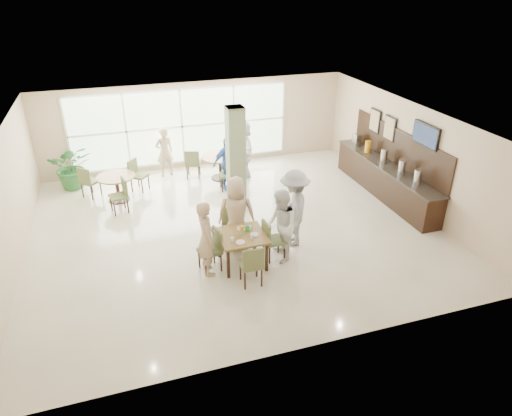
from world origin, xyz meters
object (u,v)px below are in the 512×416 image
object	(u,v)px
buffet_counter	(386,177)
teen_far	(236,214)
potted_plant	(72,166)
adult_a	(227,163)
round_table_right	(220,161)
teen_standing	(294,208)
adult_standing	(165,152)
teen_right	(281,226)
main_table	(242,238)
adult_b	(243,149)
round_table_left	(117,182)
teen_left	(206,238)

from	to	relation	value
buffet_counter	teen_far	size ratio (longest dim) A/B	2.63
potted_plant	adult_a	bearing A→B (deg)	-18.80
round_table_right	teen_standing	bearing A→B (deg)	-80.66
adult_standing	buffet_counter	bearing A→B (deg)	137.34
teen_right	adult_a	distance (m)	4.07
main_table	adult_b	world-z (taller)	adult_b
teen_far	teen_standing	xyz separation A→B (m)	(1.33, -0.24, 0.05)
teen_standing	adult_standing	bearing A→B (deg)	-137.26
adult_a	adult_b	xyz separation A→B (m)	(0.72, 0.84, 0.09)
round_table_right	teen_right	distance (m)	4.92
teen_standing	round_table_right	bearing A→B (deg)	-152.42
teen_right	teen_standing	world-z (taller)	teen_standing
round_table_left	adult_standing	world-z (taller)	adult_standing
round_table_right	buffet_counter	size ratio (longest dim) A/B	0.25
main_table	adult_b	bearing A→B (deg)	73.38
adult_b	adult_standing	distance (m)	2.47
adult_b	adult_standing	size ratio (longest dim) A/B	1.14
adult_b	adult_standing	world-z (taller)	adult_b
potted_plant	adult_b	distance (m)	5.17
round_table_left	round_table_right	bearing A→B (deg)	11.48
adult_standing	adult_a	bearing A→B (deg)	123.26
adult_standing	teen_standing	bearing A→B (deg)	101.93
round_table_right	adult_standing	world-z (taller)	adult_standing
teen_standing	teen_right	bearing A→B (deg)	-26.04
round_table_left	teen_standing	world-z (taller)	teen_standing
teen_left	adult_a	xyz separation A→B (m)	(1.52, 4.07, -0.03)
round_table_right	adult_b	distance (m)	0.81
main_table	adult_a	bearing A→B (deg)	79.75
adult_standing	teen_right	bearing A→B (deg)	94.98
teen_right	adult_b	size ratio (longest dim) A/B	0.94
teen_far	adult_b	distance (m)	4.33
buffet_counter	teen_far	distance (m)	5.12
buffet_counter	potted_plant	world-z (taller)	buffet_counter
round_table_left	adult_a	xyz separation A→B (m)	(3.20, -0.20, 0.25)
round_table_right	teen_right	xyz separation A→B (m)	(0.18, -4.91, 0.26)
adult_a	main_table	bearing A→B (deg)	-116.40
round_table_right	adult_standing	xyz separation A→B (m)	(-1.61, 0.75, 0.21)
teen_left	teen_right	distance (m)	1.67
main_table	adult_a	distance (m)	4.07
round_table_right	teen_left	bearing A→B (deg)	-106.93
adult_b	round_table_left	bearing A→B (deg)	-87.65
potted_plant	teen_standing	size ratio (longest dim) A/B	0.73
adult_a	adult_b	world-z (taller)	adult_b
teen_far	adult_a	world-z (taller)	teen_far
potted_plant	adult_a	xyz separation A→B (m)	(4.40, -1.50, 0.13)
main_table	teen_far	distance (m)	0.76
main_table	adult_a	size ratio (longest dim) A/B	0.62
buffet_counter	potted_plant	bearing A→B (deg)	159.00
teen_left	adult_standing	bearing A→B (deg)	-3.77
main_table	teen_standing	bearing A→B (deg)	18.85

